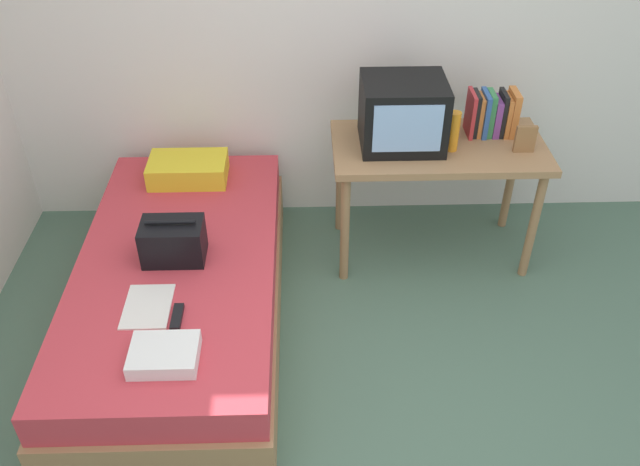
{
  "coord_description": "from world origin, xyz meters",
  "views": [
    {
      "loc": [
        -0.23,
        -1.7,
        2.54
      ],
      "look_at": [
        -0.16,
        0.94,
        0.55
      ],
      "focal_mm": 37.71,
      "sensor_mm": 36.0,
      "label": 1
    }
  ],
  "objects_px": {
    "water_bottle": "(453,131)",
    "folded_towel": "(164,355)",
    "picture_frame": "(525,139)",
    "book_row": "(492,114)",
    "pillow": "(188,169)",
    "magazine": "(148,306)",
    "desk": "(438,159)",
    "remote_dark": "(177,317)",
    "tv": "(403,113)",
    "handbag": "(173,241)",
    "bed": "(182,291)"
  },
  "relations": [
    {
      "from": "pillow",
      "to": "magazine",
      "type": "bearing_deg",
      "value": -92.79
    },
    {
      "from": "picture_frame",
      "to": "remote_dark",
      "type": "height_order",
      "value": "picture_frame"
    },
    {
      "from": "handbag",
      "to": "remote_dark",
      "type": "xyz_separation_m",
      "value": [
        0.07,
        -0.43,
        -0.09
      ]
    },
    {
      "from": "desk",
      "to": "handbag",
      "type": "relative_size",
      "value": 3.87
    },
    {
      "from": "desk",
      "to": "handbag",
      "type": "bearing_deg",
      "value": -156.9
    },
    {
      "from": "book_row",
      "to": "pillow",
      "type": "relative_size",
      "value": 0.59
    },
    {
      "from": "handbag",
      "to": "magazine",
      "type": "xyz_separation_m",
      "value": [
        -0.08,
        -0.35,
        -0.1
      ]
    },
    {
      "from": "handbag",
      "to": "folded_towel",
      "type": "relative_size",
      "value": 1.07
    },
    {
      "from": "bed",
      "to": "magazine",
      "type": "bearing_deg",
      "value": -101.9
    },
    {
      "from": "tv",
      "to": "desk",
      "type": "bearing_deg",
      "value": -5.0
    },
    {
      "from": "water_bottle",
      "to": "picture_frame",
      "type": "distance_m",
      "value": 0.38
    },
    {
      "from": "tv",
      "to": "picture_frame",
      "type": "height_order",
      "value": "tv"
    },
    {
      "from": "tv",
      "to": "book_row",
      "type": "height_order",
      "value": "tv"
    },
    {
      "from": "desk",
      "to": "book_row",
      "type": "bearing_deg",
      "value": 21.5
    },
    {
      "from": "tv",
      "to": "folded_towel",
      "type": "relative_size",
      "value": 1.57
    },
    {
      "from": "remote_dark",
      "to": "magazine",
      "type": "bearing_deg",
      "value": 151.15
    },
    {
      "from": "book_row",
      "to": "pillow",
      "type": "height_order",
      "value": "book_row"
    },
    {
      "from": "bed",
      "to": "book_row",
      "type": "height_order",
      "value": "book_row"
    },
    {
      "from": "water_bottle",
      "to": "picture_frame",
      "type": "bearing_deg",
      "value": -4.89
    },
    {
      "from": "remote_dark",
      "to": "handbag",
      "type": "bearing_deg",
      "value": 98.93
    },
    {
      "from": "bed",
      "to": "tv",
      "type": "relative_size",
      "value": 4.55
    },
    {
      "from": "pillow",
      "to": "remote_dark",
      "type": "xyz_separation_m",
      "value": [
        0.09,
        -1.16,
        -0.05
      ]
    },
    {
      "from": "remote_dark",
      "to": "folded_towel",
      "type": "relative_size",
      "value": 0.56
    },
    {
      "from": "water_bottle",
      "to": "pillow",
      "type": "height_order",
      "value": "water_bottle"
    },
    {
      "from": "folded_towel",
      "to": "remote_dark",
      "type": "bearing_deg",
      "value": 86.41
    },
    {
      "from": "desk",
      "to": "pillow",
      "type": "relative_size",
      "value": 2.63
    },
    {
      "from": "water_bottle",
      "to": "book_row",
      "type": "xyz_separation_m",
      "value": [
        0.25,
        0.17,
        0.01
      ]
    },
    {
      "from": "tv",
      "to": "book_row",
      "type": "bearing_deg",
      "value": 11.01
    },
    {
      "from": "book_row",
      "to": "handbag",
      "type": "height_order",
      "value": "book_row"
    },
    {
      "from": "pillow",
      "to": "handbag",
      "type": "relative_size",
      "value": 1.47
    },
    {
      "from": "desk",
      "to": "folded_towel",
      "type": "bearing_deg",
      "value": -136.34
    },
    {
      "from": "book_row",
      "to": "magazine",
      "type": "xyz_separation_m",
      "value": [
        -1.75,
        -1.06,
        -0.39
      ]
    },
    {
      "from": "remote_dark",
      "to": "tv",
      "type": "bearing_deg",
      "value": 43.37
    },
    {
      "from": "desk",
      "to": "book_row",
      "type": "xyz_separation_m",
      "value": [
        0.3,
        0.12,
        0.21
      ]
    },
    {
      "from": "desk",
      "to": "picture_frame",
      "type": "bearing_deg",
      "value": -11.71
    },
    {
      "from": "pillow",
      "to": "magazine",
      "type": "height_order",
      "value": "pillow"
    },
    {
      "from": "desk",
      "to": "remote_dark",
      "type": "bearing_deg",
      "value": -142.08
    },
    {
      "from": "desk",
      "to": "picture_frame",
      "type": "xyz_separation_m",
      "value": [
        0.43,
        -0.09,
        0.17
      ]
    },
    {
      "from": "bed",
      "to": "magazine",
      "type": "height_order",
      "value": "magazine"
    },
    {
      "from": "handbag",
      "to": "magazine",
      "type": "bearing_deg",
      "value": -102.14
    },
    {
      "from": "picture_frame",
      "to": "handbag",
      "type": "relative_size",
      "value": 0.5
    },
    {
      "from": "picture_frame",
      "to": "magazine",
      "type": "relative_size",
      "value": 0.52
    },
    {
      "from": "pillow",
      "to": "remote_dark",
      "type": "distance_m",
      "value": 1.16
    },
    {
      "from": "book_row",
      "to": "water_bottle",
      "type": "bearing_deg",
      "value": -144.61
    },
    {
      "from": "water_bottle",
      "to": "folded_towel",
      "type": "bearing_deg",
      "value": -138.76
    },
    {
      "from": "water_bottle",
      "to": "remote_dark",
      "type": "height_order",
      "value": "water_bottle"
    },
    {
      "from": "handbag",
      "to": "book_row",
      "type": "bearing_deg",
      "value": 22.82
    },
    {
      "from": "magazine",
      "to": "remote_dark",
      "type": "xyz_separation_m",
      "value": [
        0.14,
        -0.08,
        0.01
      ]
    },
    {
      "from": "magazine",
      "to": "pillow",
      "type": "bearing_deg",
      "value": 87.21
    },
    {
      "from": "pillow",
      "to": "handbag",
      "type": "xyz_separation_m",
      "value": [
        0.02,
        -0.72,
        0.04
      ]
    }
  ]
}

